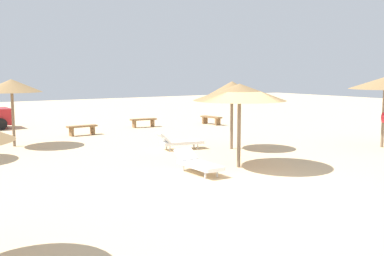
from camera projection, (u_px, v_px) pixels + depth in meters
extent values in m
plane|color=#DBBA8C|center=(249.00, 179.00, 13.08)|extent=(80.00, 80.00, 0.00)
cylinder|color=#75604C|center=(13.00, 118.00, 18.74)|extent=(0.12, 0.12, 2.39)
cone|color=olive|center=(11.00, 86.00, 18.57)|extent=(2.46, 2.46, 0.54)
cylinder|color=#75604C|center=(232.00, 122.00, 18.13)|extent=(0.12, 0.12, 2.23)
cone|color=olive|center=(232.00, 89.00, 17.97)|extent=(2.20, 2.20, 0.62)
cylinder|color=#75604C|center=(383.00, 117.00, 18.53)|extent=(0.12, 0.12, 2.53)
cylinder|color=#75604C|center=(239.00, 133.00, 14.59)|extent=(0.12, 0.12, 2.30)
cone|color=olive|center=(239.00, 92.00, 14.43)|extent=(3.02, 3.02, 0.54)
cylinder|color=silver|center=(2.00, 139.00, 20.09)|extent=(0.06, 0.06, 0.22)
cube|color=white|center=(182.00, 142.00, 18.16)|extent=(1.80, 0.99, 0.12)
cube|color=white|center=(163.00, 137.00, 17.84)|extent=(0.59, 0.72, 0.43)
cylinder|color=silver|center=(170.00, 148.00, 17.76)|extent=(0.06, 0.06, 0.22)
cylinder|color=silver|center=(166.00, 147.00, 18.17)|extent=(0.06, 0.06, 0.22)
cylinder|color=silver|center=(198.00, 146.00, 18.20)|extent=(0.06, 0.06, 0.22)
cylinder|color=silver|center=(194.00, 145.00, 18.60)|extent=(0.06, 0.06, 0.22)
cube|color=white|center=(200.00, 165.00, 13.73)|extent=(0.65, 1.70, 0.12)
cube|color=white|center=(186.00, 154.00, 14.37)|extent=(0.64, 0.51, 0.37)
cylinder|color=silver|center=(183.00, 168.00, 14.13)|extent=(0.06, 0.06, 0.22)
cylinder|color=silver|center=(195.00, 166.00, 14.37)|extent=(0.06, 0.06, 0.22)
cylinder|color=silver|center=(205.00, 175.00, 13.13)|extent=(0.06, 0.06, 0.22)
cylinder|color=silver|center=(217.00, 173.00, 13.37)|extent=(0.06, 0.06, 0.22)
cube|color=brown|center=(211.00, 117.00, 26.70)|extent=(0.60, 1.54, 0.08)
cube|color=brown|center=(218.00, 122.00, 26.32)|extent=(0.37, 0.17, 0.41)
cube|color=brown|center=(205.00, 120.00, 27.14)|extent=(0.37, 0.17, 0.41)
cube|color=brown|center=(143.00, 119.00, 25.38)|extent=(1.54, 0.58, 0.08)
cube|color=brown|center=(134.00, 124.00, 25.17)|extent=(0.16, 0.37, 0.41)
cube|color=brown|center=(152.00, 123.00, 25.66)|extent=(0.16, 0.37, 0.41)
cube|color=brown|center=(82.00, 126.00, 22.14)|extent=(1.52, 0.46, 0.08)
cube|color=brown|center=(71.00, 132.00, 21.85)|extent=(0.14, 0.36, 0.41)
cube|color=brown|center=(93.00, 130.00, 22.49)|extent=(0.14, 0.36, 0.41)
cylinder|color=black|center=(1.00, 124.00, 24.19)|extent=(0.65, 0.24, 0.64)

